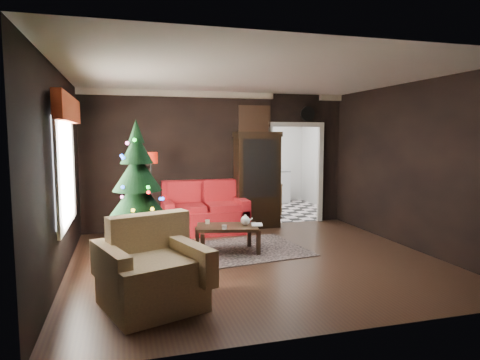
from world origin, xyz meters
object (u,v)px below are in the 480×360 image
object	(u,v)px
loveseat	(205,207)
armchair	(151,267)
floor_lamp	(152,194)
wall_clock	(307,114)
kitchen_table	(264,198)
christmas_tree	(138,196)
coffee_table	(227,239)
teapot	(245,220)
curio_cabinet	(257,182)

from	to	relation	value
loveseat	armchair	distance (m)	3.65
floor_lamp	armchair	xyz separation A→B (m)	(-0.22, -3.22, -0.37)
wall_clock	kitchen_table	size ratio (longest dim) A/B	0.43
wall_clock	kitchen_table	bearing A→B (deg)	113.75
christmas_tree	armchair	distance (m)	1.64
wall_clock	coffee_table	bearing A→B (deg)	-139.41
teapot	kitchen_table	size ratio (longest dim) A/B	0.23
coffee_table	kitchen_table	world-z (taller)	kitchen_table
curio_cabinet	teapot	world-z (taller)	curio_cabinet
wall_clock	christmas_tree	bearing A→B (deg)	-148.09
coffee_table	wall_clock	bearing A→B (deg)	40.59
coffee_table	teapot	distance (m)	0.43
christmas_tree	coffee_table	distance (m)	1.66
loveseat	curio_cabinet	xyz separation A→B (m)	(1.15, 0.22, 0.45)
loveseat	floor_lamp	bearing A→B (deg)	-169.00
loveseat	floor_lamp	size ratio (longest dim) A/B	1.10
armchair	wall_clock	size ratio (longest dim) A/B	3.28
teapot	wall_clock	world-z (taller)	wall_clock
armchair	wall_clock	distance (m)	5.60
curio_cabinet	kitchen_table	xyz separation A→B (m)	(0.65, 1.43, -0.57)
curio_cabinet	coffee_table	bearing A→B (deg)	-121.35
christmas_tree	coffee_table	size ratio (longest dim) A/B	2.08
armchair	wall_clock	world-z (taller)	wall_clock
christmas_tree	kitchen_table	xyz separation A→B (m)	(3.14, 3.55, -0.68)
loveseat	coffee_table	size ratio (longest dim) A/B	1.73
floor_lamp	coffee_table	world-z (taller)	floor_lamp
coffee_table	kitchen_table	distance (m)	3.64
kitchen_table	armchair	bearing A→B (deg)	-121.08
floor_lamp	wall_clock	world-z (taller)	wall_clock
floor_lamp	wall_clock	size ratio (longest dim) A/B	4.85
wall_clock	floor_lamp	bearing A→B (deg)	-169.93
coffee_table	armchair	bearing A→B (deg)	-125.37
loveseat	armchair	bearing A→B (deg)	-110.18
kitchen_table	teapot	bearing A→B (deg)	-113.86
christmas_tree	kitchen_table	distance (m)	4.78
loveseat	wall_clock	distance (m)	3.04
loveseat	floor_lamp	distance (m)	1.10
floor_lamp	loveseat	bearing A→B (deg)	11.00
curio_cabinet	kitchen_table	size ratio (longest dim) A/B	2.53
christmas_tree	armchair	xyz separation A→B (m)	(0.08, -1.53, -0.59)
curio_cabinet	floor_lamp	xyz separation A→B (m)	(-2.18, -0.42, -0.12)
armchair	loveseat	bearing A→B (deg)	50.32
loveseat	kitchen_table	bearing A→B (deg)	42.51
kitchen_table	coffee_table	bearing A→B (deg)	-118.38
armchair	coffee_table	distance (m)	2.31
curio_cabinet	floor_lamp	size ratio (longest dim) A/B	1.22
armchair	teapot	distance (m)	2.45
coffee_table	wall_clock	distance (m)	3.69
loveseat	christmas_tree	distance (m)	2.39
floor_lamp	coffee_table	size ratio (longest dim) A/B	1.58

